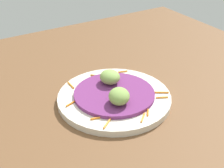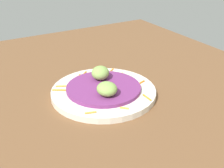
{
  "view_description": "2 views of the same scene",
  "coord_description": "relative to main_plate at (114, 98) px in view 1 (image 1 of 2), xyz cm",
  "views": [
    {
      "loc": [
        35.58,
        50.21,
        44.16
      ],
      "look_at": [
        2.83,
        -3.46,
        6.52
      ],
      "focal_mm": 50.71,
      "sensor_mm": 36.0,
      "label": 1
    },
    {
      "loc": [
        -28.53,
        -60.7,
        38.5
      ],
      "look_at": [
        4.45,
        -3.93,
        5.0
      ],
      "focal_mm": 46.53,
      "sensor_mm": 36.0,
      "label": 2
    }
  ],
  "objects": [
    {
      "name": "table_surface",
      "position": [
        -2.51,
        2.98,
        -1.78
      ],
      "size": [
        110.0,
        110.0,
        2.0
      ],
      "primitive_type": "cube",
      "color": "brown",
      "rests_on": "ground"
    },
    {
      "name": "main_plate",
      "position": [
        0.0,
        0.0,
        0.0
      ],
      "size": [
        26.79,
        26.79,
        1.55
      ],
      "primitive_type": "cylinder",
      "color": "silver",
      "rests_on": "table_surface"
    },
    {
      "name": "cabbage_bed",
      "position": [
        -0.0,
        0.0,
        1.21
      ],
      "size": [
        19.04,
        19.04,
        0.88
      ],
      "primitive_type": "cylinder",
      "color": "#702D6B",
      "rests_on": "main_plate"
    },
    {
      "name": "carrot_garnish",
      "position": [
        0.29,
        1.92,
        0.98
      ],
      "size": [
        23.43,
        23.42,
        0.4
      ],
      "color": "orange",
      "rests_on": "main_plate"
    },
    {
      "name": "guac_scoop_left",
      "position": [
        -1.41,
        -4.31,
        3.26
      ],
      "size": [
        5.58,
        5.92,
        3.21
      ],
      "primitive_type": "ellipsoid",
      "rotation": [
        0.0,
        0.0,
        4.57
      ],
      "color": "#84A851",
      "rests_on": "cabbage_bed"
    },
    {
      "name": "guac_scoop_center",
      "position": [
        1.41,
        4.31,
        3.39
      ],
      "size": [
        6.85,
        7.09,
        3.47
      ],
      "primitive_type": "ellipsoid",
      "rotation": [
        0.0,
        0.0,
        2.59
      ],
      "color": "#84A851",
      "rests_on": "cabbage_bed"
    }
  ]
}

